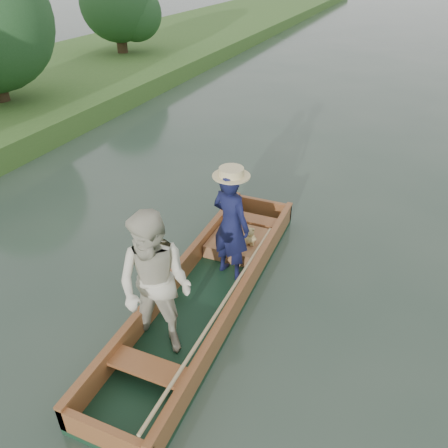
% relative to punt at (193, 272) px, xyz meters
% --- Properties ---
extents(ground, '(120.00, 120.00, 0.00)m').
position_rel_punt_xyz_m(ground, '(0.05, 0.32, -0.72)').
color(ground, '#283D30').
rests_on(ground, ground).
extents(trees_far, '(22.62, 13.59, 4.60)m').
position_rel_punt_xyz_m(trees_far, '(-0.41, 8.03, 1.77)').
color(trees_far, '#47331E').
rests_on(trees_far, ground).
extents(punt, '(1.20, 5.00, 2.00)m').
position_rel_punt_xyz_m(punt, '(0.00, 0.00, 0.00)').
color(punt, '#13321E').
rests_on(punt, ground).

